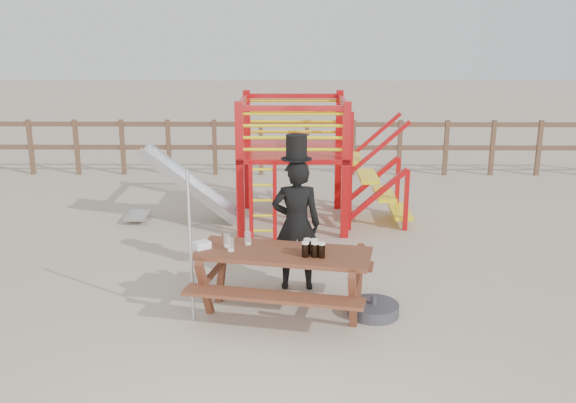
% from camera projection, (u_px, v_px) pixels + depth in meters
% --- Properties ---
extents(ground, '(60.00, 60.00, 0.00)m').
position_uv_depth(ground, '(275.00, 317.00, 7.28)').
color(ground, tan).
rests_on(ground, ground).
extents(back_fence, '(15.09, 0.09, 1.20)m').
position_uv_depth(back_fence, '(284.00, 141.00, 13.82)').
color(back_fence, brown).
rests_on(back_fence, ground).
extents(playground_fort, '(4.71, 1.84, 2.10)m').
position_uv_depth(playground_fort, '(288.00, 159.00, 10.44)').
color(playground_fort, '#B30B0E').
rests_on(playground_fort, ground).
extents(picnic_table, '(2.17, 1.70, 0.75)m').
position_uv_depth(picnic_table, '(283.00, 274.00, 7.25)').
color(picnic_table, brown).
rests_on(picnic_table, ground).
extents(man_with_hat, '(0.61, 0.41, 1.95)m').
position_uv_depth(man_with_hat, '(296.00, 221.00, 7.85)').
color(man_with_hat, black).
rests_on(man_with_hat, ground).
extents(metal_pole, '(0.04, 0.04, 1.73)m').
position_uv_depth(metal_pole, '(191.00, 247.00, 6.96)').
color(metal_pole, '#B2B2B7').
rests_on(metal_pole, ground).
extents(parasol_base, '(0.58, 0.58, 0.25)m').
position_uv_depth(parasol_base, '(373.00, 309.00, 7.31)').
color(parasol_base, '#343439').
rests_on(parasol_base, ground).
extents(paper_bag, '(0.23, 0.22, 0.08)m').
position_uv_depth(paper_bag, '(202.00, 245.00, 7.25)').
color(paper_bag, white).
rests_on(paper_bag, picnic_table).
extents(stout_pints, '(0.26, 0.20, 0.17)m').
position_uv_depth(stout_pints, '(313.00, 248.00, 7.02)').
color(stout_pints, black).
rests_on(stout_pints, picnic_table).
extents(empty_glasses, '(0.31, 0.30, 0.15)m').
position_uv_depth(empty_glasses, '(235.00, 242.00, 7.28)').
color(empty_glasses, silver).
rests_on(empty_glasses, picnic_table).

